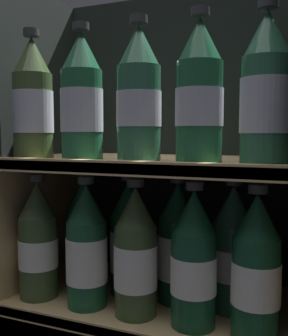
% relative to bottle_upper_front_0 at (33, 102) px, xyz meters
% --- Properties ---
extents(fridge_back_wall, '(0.60, 0.02, 0.87)m').
position_rel_bottle_upper_front_0_xyz_m(fridge_back_wall, '(0.22, 0.25, -0.18)').
color(fridge_back_wall, black).
rests_on(fridge_back_wall, ground_plane).
extents(fridge_side_left, '(0.02, 0.35, 0.87)m').
position_rel_bottle_upper_front_0_xyz_m(fridge_side_left, '(-0.07, 0.09, -0.18)').
color(fridge_side_left, black).
rests_on(fridge_side_left, ground_plane).
extents(shelf_lower, '(0.56, 0.31, 0.22)m').
position_rel_bottle_upper_front_0_xyz_m(shelf_lower, '(0.22, 0.08, -0.44)').
color(shelf_lower, tan).
rests_on(shelf_lower, ground_plane).
extents(shelf_upper, '(0.56, 0.31, 0.51)m').
position_rel_bottle_upper_front_0_xyz_m(shelf_upper, '(0.22, 0.08, -0.25)').
color(shelf_upper, tan).
rests_on(shelf_upper, ground_plane).
extents(bottle_upper_front_0, '(0.08, 0.08, 0.25)m').
position_rel_bottle_upper_front_0_xyz_m(bottle_upper_front_0, '(0.00, 0.00, 0.00)').
color(bottle_upper_front_0, '#384C28').
rests_on(bottle_upper_front_0, shelf_upper).
extents(bottle_upper_front_1, '(0.08, 0.08, 0.25)m').
position_rel_bottle_upper_front_0_xyz_m(bottle_upper_front_1, '(0.11, -0.00, 0.00)').
color(bottle_upper_front_1, '#1E5638').
rests_on(bottle_upper_front_1, shelf_upper).
extents(bottle_upper_front_2, '(0.08, 0.08, 0.25)m').
position_rel_bottle_upper_front_0_xyz_m(bottle_upper_front_2, '(0.23, -0.00, 0.00)').
color(bottle_upper_front_2, '#285B42').
rests_on(bottle_upper_front_2, shelf_upper).
extents(bottle_upper_front_3, '(0.08, 0.08, 0.25)m').
position_rel_bottle_upper_front_0_xyz_m(bottle_upper_front_3, '(0.34, -0.00, 0.00)').
color(bottle_upper_front_3, '#1E5638').
rests_on(bottle_upper_front_3, shelf_upper).
extents(bottle_upper_front_4, '(0.08, 0.08, 0.25)m').
position_rel_bottle_upper_front_0_xyz_m(bottle_upper_front_4, '(0.44, -0.00, -0.00)').
color(bottle_upper_front_4, '#285B42').
rests_on(bottle_upper_front_4, shelf_upper).
extents(bottle_lower_front_0, '(0.08, 0.08, 0.25)m').
position_rel_bottle_upper_front_0_xyz_m(bottle_lower_front_0, '(0.00, 0.00, -0.28)').
color(bottle_lower_front_0, '#384C28').
rests_on(bottle_lower_front_0, shelf_lower).
extents(bottle_lower_front_1, '(0.08, 0.08, 0.25)m').
position_rel_bottle_upper_front_0_xyz_m(bottle_lower_front_1, '(0.12, -0.00, -0.29)').
color(bottle_lower_front_1, '#194C2D').
rests_on(bottle_lower_front_1, shelf_lower).
extents(bottle_lower_front_2, '(0.08, 0.08, 0.25)m').
position_rel_bottle_upper_front_0_xyz_m(bottle_lower_front_2, '(0.22, 0.00, -0.29)').
color(bottle_lower_front_2, '#384C28').
rests_on(bottle_lower_front_2, shelf_lower).
extents(bottle_lower_front_3, '(0.08, 0.08, 0.25)m').
position_rel_bottle_upper_front_0_xyz_m(bottle_lower_front_3, '(0.33, -0.00, -0.28)').
color(bottle_lower_front_3, '#144228').
rests_on(bottle_lower_front_3, shelf_lower).
extents(bottle_lower_front_4, '(0.08, 0.08, 0.25)m').
position_rel_bottle_upper_front_0_xyz_m(bottle_lower_front_4, '(0.44, -0.00, -0.28)').
color(bottle_lower_front_4, '#144228').
rests_on(bottle_lower_front_4, shelf_lower).
extents(bottle_lower_back_0, '(0.08, 0.08, 0.25)m').
position_rel_bottle_upper_front_0_xyz_m(bottle_lower_back_0, '(0.06, 0.09, -0.28)').
color(bottle_lower_back_0, '#144228').
rests_on(bottle_lower_back_0, shelf_lower).
extents(bottle_lower_back_1, '(0.08, 0.08, 0.25)m').
position_rel_bottle_upper_front_0_xyz_m(bottle_lower_back_1, '(0.17, 0.09, -0.29)').
color(bottle_lower_back_1, '#144228').
rests_on(bottle_lower_back_1, shelf_lower).
extents(bottle_lower_back_2, '(0.08, 0.08, 0.25)m').
position_rel_bottle_upper_front_0_xyz_m(bottle_lower_back_2, '(0.28, 0.09, -0.29)').
color(bottle_lower_back_2, '#144228').
rests_on(bottle_lower_back_2, shelf_lower).
extents(bottle_lower_back_3, '(0.08, 0.08, 0.25)m').
position_rel_bottle_upper_front_0_xyz_m(bottle_lower_back_3, '(0.38, 0.09, -0.28)').
color(bottle_lower_back_3, '#285B42').
rests_on(bottle_lower_back_3, shelf_lower).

